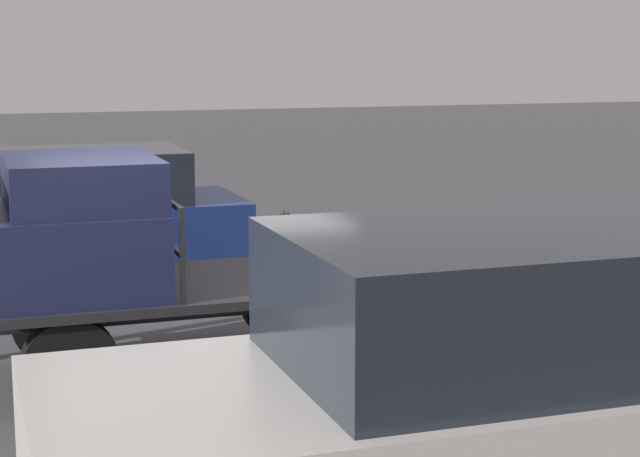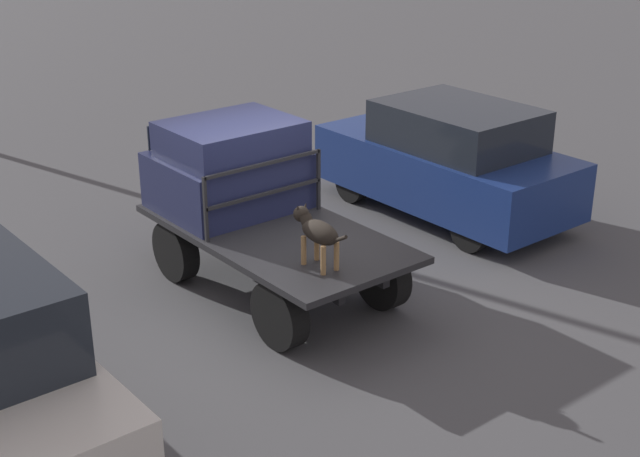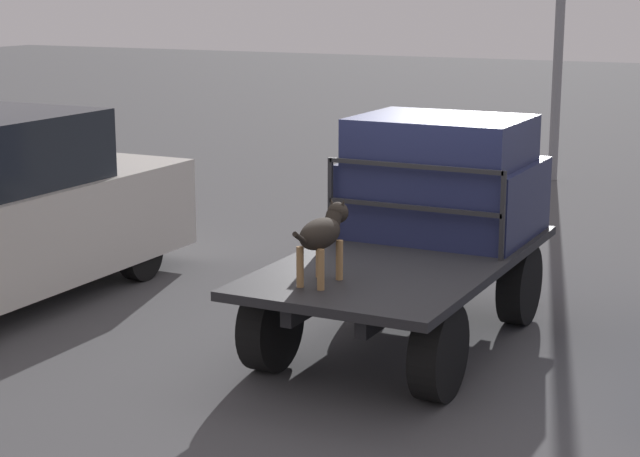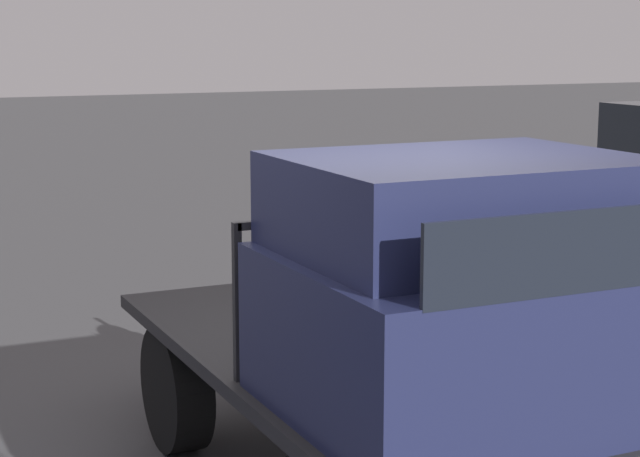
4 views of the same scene
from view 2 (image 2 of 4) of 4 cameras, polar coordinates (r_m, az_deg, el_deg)
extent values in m
plane|color=#474749|center=(11.22, -2.82, -4.07)|extent=(80.00, 80.00, 0.00)
cylinder|color=black|center=(11.54, -9.22, -1.40)|extent=(0.79, 0.24, 0.79)
cylinder|color=black|center=(12.30, -3.07, 0.39)|extent=(0.79, 0.24, 0.79)
cylinder|color=black|center=(9.84, -2.60, -5.52)|extent=(0.79, 0.24, 0.79)
cylinder|color=black|center=(10.71, 4.00, -3.11)|extent=(0.79, 0.24, 0.79)
cube|color=black|center=(10.77, -4.28, -1.30)|extent=(3.32, 0.10, 0.18)
cube|color=black|center=(11.11, -1.55, -0.46)|extent=(3.32, 0.10, 0.18)
cube|color=#232326|center=(10.89, -2.90, -0.25)|extent=(3.61, 1.85, 0.08)
cube|color=#1E2347|center=(11.53, -5.92, 3.10)|extent=(1.49, 1.73, 0.72)
cube|color=#1E2347|center=(11.26, -5.72, 5.74)|extent=(1.26, 1.59, 0.44)
cube|color=black|center=(11.97, -7.96, 6.31)|extent=(0.02, 1.42, 0.33)
cube|color=#232326|center=(10.44, -7.34, 1.20)|extent=(0.04, 0.04, 0.81)
cube|color=#232326|center=(11.35, -0.10, 3.15)|extent=(0.04, 0.04, 0.81)
cube|color=#232326|center=(10.75, -3.62, 4.13)|extent=(0.04, 1.69, 0.04)
cube|color=#232326|center=(10.88, -3.57, 2.22)|extent=(0.04, 1.69, 0.04)
cylinder|color=#9E7547|center=(9.86, -1.05, -1.40)|extent=(0.06, 0.06, 0.34)
cylinder|color=#9E7547|center=(9.97, -0.20, -1.13)|extent=(0.06, 0.06, 0.34)
cylinder|color=#9E7547|center=(9.61, 0.21, -2.05)|extent=(0.06, 0.06, 0.34)
cylinder|color=#9E7547|center=(9.72, 1.07, -1.76)|extent=(0.06, 0.06, 0.34)
ellipsoid|color=black|center=(9.69, 0.00, -0.24)|extent=(0.56, 0.25, 0.25)
sphere|color=#9E7547|center=(9.82, -0.56, -0.21)|extent=(0.11, 0.11, 0.11)
cylinder|color=black|center=(9.84, -0.86, 0.54)|extent=(0.18, 0.14, 0.17)
sphere|color=black|center=(9.89, -1.21, 0.94)|extent=(0.18, 0.18, 0.18)
cone|color=#9E7547|center=(9.95, -1.48, 1.00)|extent=(0.10, 0.10, 0.10)
cone|color=black|center=(9.83, -1.41, 1.28)|extent=(0.06, 0.08, 0.10)
cone|color=black|center=(9.88, -0.95, 1.41)|extent=(0.06, 0.08, 0.10)
cylinder|color=black|center=(9.45, 1.25, -0.69)|extent=(0.24, 0.04, 0.16)
cylinder|color=black|center=(14.09, 2.07, 2.91)|extent=(0.60, 0.20, 0.60)
cylinder|color=black|center=(15.09, 6.52, 4.12)|extent=(0.60, 0.20, 0.60)
cylinder|color=black|center=(12.44, 9.62, -0.13)|extent=(0.60, 0.20, 0.60)
cylinder|color=black|center=(13.56, 13.99, 1.44)|extent=(0.60, 0.20, 0.60)
cube|color=navy|center=(13.62, 8.01, 3.71)|extent=(4.03, 1.82, 0.85)
cube|color=#1E232B|center=(13.28, 8.81, 6.49)|extent=(2.22, 1.64, 0.62)
camera|label=1|loc=(10.84, -56.21, 1.40)|focal=60.00mm
camera|label=3|loc=(9.60, 53.30, 2.55)|focal=60.00mm
camera|label=4|loc=(15.87, -6.12, 13.45)|focal=60.00mm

